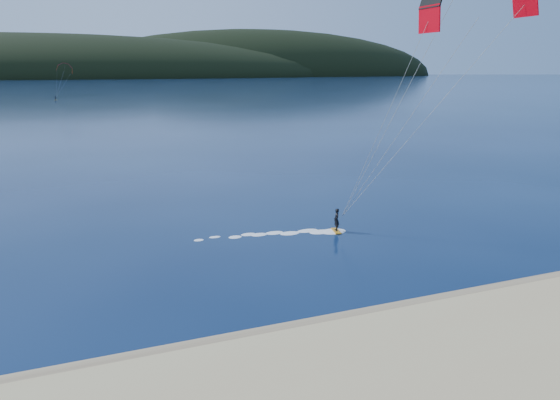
% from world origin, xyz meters
% --- Properties ---
extents(ground, '(1800.00, 1800.00, 0.00)m').
position_xyz_m(ground, '(0.00, 0.00, 0.00)').
color(ground, '#071634').
rests_on(ground, ground).
extents(wet_sand, '(220.00, 2.50, 0.10)m').
position_xyz_m(wet_sand, '(0.00, 4.50, 0.05)').
color(wet_sand, '#876F4F').
rests_on(wet_sand, ground).
extents(headland, '(1200.00, 310.00, 140.00)m').
position_xyz_m(headland, '(0.63, 745.28, 0.00)').
color(headland, black).
rests_on(headland, ground).
extents(kitesurfer_near, '(21.07, 8.86, 17.56)m').
position_xyz_m(kitesurfer_near, '(14.67, 11.95, 14.44)').
color(kitesurfer_near, '#BF7B16').
rests_on(kitesurfer_near, ground).
extents(kitesurfer_far, '(8.14, 4.76, 13.11)m').
position_xyz_m(kitesurfer_far, '(-14.14, 199.13, 10.77)').
color(kitesurfer_far, '#BF7B16').
rests_on(kitesurfer_far, ground).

